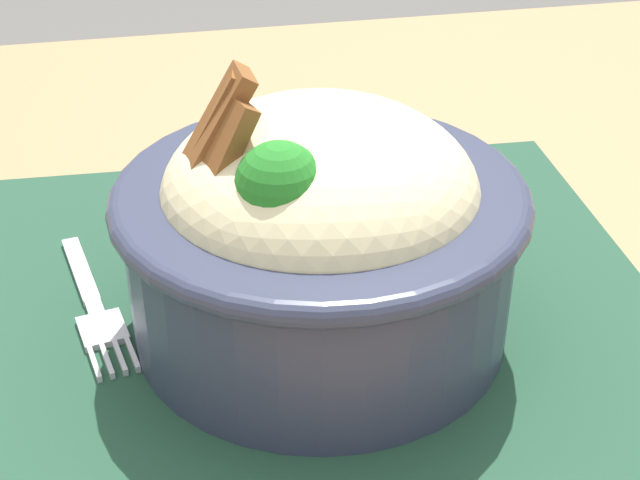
# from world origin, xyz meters

# --- Properties ---
(table) EXTENTS (1.29, 0.90, 0.72)m
(table) POSITION_xyz_m (0.00, 0.00, 0.66)
(table) COLOR #99754C
(table) RESTS_ON ground_plane
(placemat) EXTENTS (0.42, 0.33, 0.00)m
(placemat) POSITION_xyz_m (0.02, -0.03, 0.72)
(placemat) COLOR #1E422D
(placemat) RESTS_ON table
(bowl) EXTENTS (0.21, 0.21, 0.14)m
(bowl) POSITION_xyz_m (-0.01, -0.00, 0.78)
(bowl) COLOR #2D3347
(bowl) RESTS_ON placemat
(fork) EXTENTS (0.04, 0.13, 0.00)m
(fork) POSITION_xyz_m (0.10, -0.04, 0.73)
(fork) COLOR silver
(fork) RESTS_ON placemat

